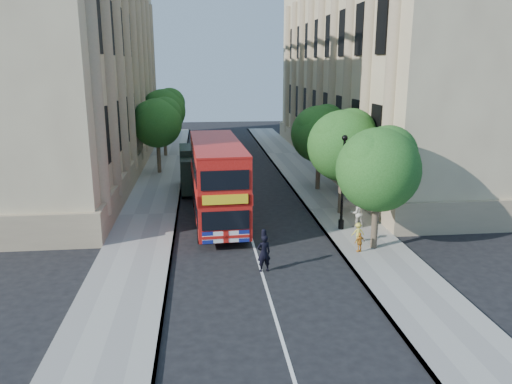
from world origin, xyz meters
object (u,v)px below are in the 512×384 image
object	(u,v)px
box_van	(196,170)
police_constable	(264,253)
lamp_post	(343,186)
double_decker_bus	(217,179)
woman_pedestrian	(357,213)

from	to	relation	value
box_van	police_constable	xyz separation A→B (m)	(3.00, -14.78, -0.67)
lamp_post	double_decker_bus	world-z (taller)	lamp_post
police_constable	woman_pedestrian	bearing A→B (deg)	-151.37
double_decker_bus	police_constable	size ratio (longest dim) A/B	5.91
lamp_post	box_van	distance (m)	12.61
double_decker_bus	box_van	distance (m)	7.52
double_decker_bus	woman_pedestrian	bearing A→B (deg)	-18.86
box_van	woman_pedestrian	xyz separation A→B (m)	(8.84, -9.57, -0.59)
double_decker_bus	woman_pedestrian	size ratio (longest dim) A/B	6.19
lamp_post	woman_pedestrian	xyz separation A→B (m)	(0.95, 0.21, -1.58)
lamp_post	double_decker_bus	distance (m)	7.08
double_decker_bus	woman_pedestrian	world-z (taller)	double_decker_bus
lamp_post	woman_pedestrian	bearing A→B (deg)	12.48
police_constable	woman_pedestrian	xyz separation A→B (m)	(5.84, 5.21, 0.08)
police_constable	lamp_post	bearing A→B (deg)	-147.48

